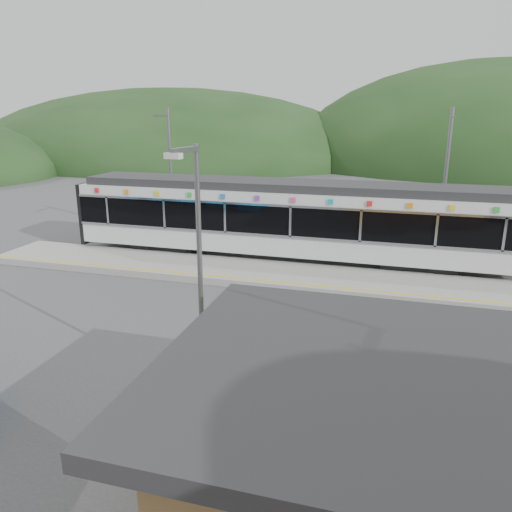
# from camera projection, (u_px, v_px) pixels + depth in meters

# --- Properties ---
(ground) EXTENTS (120.00, 120.00, 0.00)m
(ground) POSITION_uv_depth(u_px,v_px,m) (248.00, 306.00, 18.22)
(ground) COLOR #4C4C4F
(ground) RESTS_ON ground
(hills) EXTENTS (146.00, 149.00, 26.00)m
(hills) POSITION_uv_depth(u_px,v_px,m) (421.00, 276.00, 21.44)
(hills) COLOR #1E3D19
(hills) RESTS_ON ground
(platform) EXTENTS (26.00, 3.20, 0.30)m
(platform) POSITION_uv_depth(u_px,v_px,m) (271.00, 274.00, 21.22)
(platform) COLOR #9E9E99
(platform) RESTS_ON ground
(yellow_line) EXTENTS (26.00, 0.10, 0.01)m
(yellow_line) POSITION_uv_depth(u_px,v_px,m) (263.00, 281.00, 19.98)
(yellow_line) COLOR yellow
(yellow_line) RESTS_ON platform
(train) EXTENTS (20.44, 3.01, 3.74)m
(train) POSITION_uv_depth(u_px,v_px,m) (287.00, 218.00, 23.15)
(train) COLOR black
(train) RESTS_ON ground
(catenary_mast_west) EXTENTS (0.18, 1.80, 7.00)m
(catenary_mast_west) POSITION_uv_depth(u_px,v_px,m) (170.00, 172.00, 26.95)
(catenary_mast_west) COLOR slate
(catenary_mast_west) RESTS_ON ground
(catenary_mast_east) EXTENTS (0.18, 1.80, 7.00)m
(catenary_mast_east) POSITION_uv_depth(u_px,v_px,m) (445.00, 182.00, 23.22)
(catenary_mast_east) COLOR slate
(catenary_mast_east) RESTS_ON ground
(station_shelter) EXTENTS (9.20, 6.20, 3.00)m
(station_shelter) POSITION_uv_depth(u_px,v_px,m) (444.00, 460.00, 7.88)
(station_shelter) COLOR olive
(station_shelter) RESTS_ON ground
(lamp_post) EXTENTS (0.37, 1.10, 6.17)m
(lamp_post) POSITION_uv_depth(u_px,v_px,m) (197.00, 256.00, 11.36)
(lamp_post) COLOR slate
(lamp_post) RESTS_ON ground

